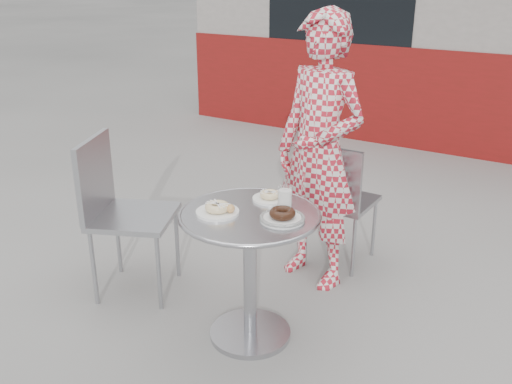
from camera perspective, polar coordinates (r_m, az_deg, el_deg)
The scene contains 9 objects.
ground at distance 2.93m, azimuth -1.26°, elevation -14.35°, with size 60.00×60.00×0.00m, color gray.
bistro_table at distance 2.69m, azimuth -0.62°, elevation -5.30°, with size 0.66×0.66×0.67m.
chair_far at distance 3.56m, azimuth 8.37°, elevation -3.28°, with size 0.37×0.38×0.78m.
chair_left at distance 3.26m, azimuth -12.09°, elevation -5.29°, with size 0.56×0.56×0.89m.
seated_person at distance 3.16m, azimuth 6.36°, elevation 3.88°, with size 0.56×0.37×1.54m, color #AD1A2A.
plate_far at distance 2.76m, azimuth 1.46°, elevation -0.43°, with size 0.17×0.17×0.05m.
plate_near at distance 2.61m, azimuth -3.80°, elevation -1.74°, with size 0.20×0.20×0.05m.
plate_checker at distance 2.54m, azimuth 2.64°, elevation -2.47°, with size 0.20×0.20×0.05m.
milk_cup at distance 2.66m, azimuth 2.91°, elevation -0.61°, with size 0.07×0.07×0.11m.
Camera 1 is at (1.31, -1.98, 1.72)m, focal length 40.00 mm.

